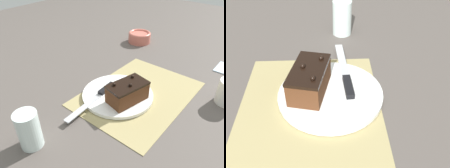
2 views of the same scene
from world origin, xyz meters
The scene contains 6 objects.
ground_plane centered at (0.00, 0.00, 0.00)m, with size 3.00×3.00×0.00m, color #544C47.
placemat_woven centered at (0.00, 0.00, 0.00)m, with size 0.46×0.34×0.00m, color tan.
cake_plate centered at (-0.06, 0.05, 0.01)m, with size 0.26×0.26×0.01m.
chocolate_cake centered at (-0.07, 0.00, 0.05)m, with size 0.15×0.11×0.08m.
serving_knife centered at (-0.12, 0.09, 0.02)m, with size 0.25×0.04×0.01m.
drinking_glass centered at (-0.40, 0.10, 0.06)m, with size 0.06×0.06×0.12m.
Camera 2 is at (0.43, 0.05, 0.44)m, focal length 42.00 mm.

